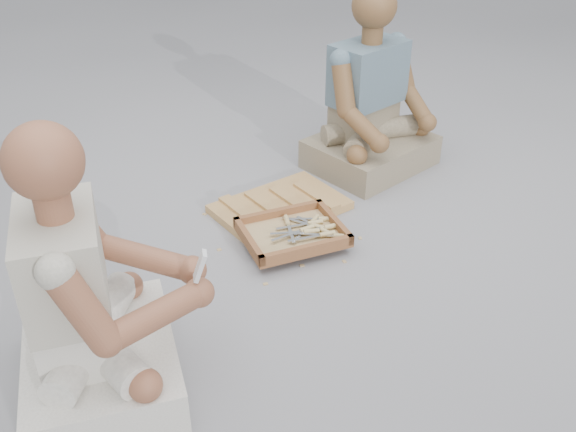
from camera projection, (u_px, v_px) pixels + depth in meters
name	position (u px, v px, depth m)	size (l,w,h in m)	color
ground	(323.00, 298.00, 2.57)	(60.00, 60.00, 0.00)	gray
carved_panel	(280.00, 207.00, 3.14)	(0.61, 0.41, 0.04)	#AB7B42
tool_tray	(292.00, 234.00, 2.87)	(0.45, 0.36, 0.06)	brown
chisel_0	(288.00, 223.00, 2.91)	(0.06, 0.22, 0.02)	silver
chisel_1	(323.00, 235.00, 2.83)	(0.22, 0.03, 0.02)	silver
chisel_2	(321.00, 219.00, 2.96)	(0.21, 0.10, 0.02)	silver
chisel_3	(312.00, 222.00, 2.94)	(0.18, 0.16, 0.02)	silver
chisel_4	(337.00, 236.00, 2.82)	(0.20, 0.12, 0.02)	silver
chisel_5	(323.00, 230.00, 2.87)	(0.10, 0.21, 0.02)	silver
chisel_6	(307.00, 231.00, 2.85)	(0.22, 0.07, 0.02)	silver
chisel_7	(303.00, 230.00, 2.86)	(0.22, 0.06, 0.02)	silver
chisel_8	(327.00, 227.00, 2.88)	(0.22, 0.02, 0.02)	silver
chisel_9	(314.00, 226.00, 2.90)	(0.16, 0.17, 0.02)	silver
chisel_10	(311.00, 223.00, 2.92)	(0.22, 0.03, 0.02)	silver
wood_chip_0	(327.00, 230.00, 3.00)	(0.02, 0.01, 0.00)	tan
wood_chip_1	(219.00, 250.00, 2.86)	(0.02, 0.01, 0.00)	tan
wood_chip_2	(344.00, 262.00, 2.78)	(0.02, 0.01, 0.00)	tan
wood_chip_3	(323.00, 246.00, 2.89)	(0.02, 0.01, 0.00)	tan
wood_chip_4	(215.00, 218.00, 3.09)	(0.02, 0.01, 0.00)	tan
wood_chip_5	(304.00, 198.00, 3.26)	(0.02, 0.01, 0.00)	tan
wood_chip_6	(302.00, 266.00, 2.76)	(0.02, 0.01, 0.00)	tan
wood_chip_7	(266.00, 284.00, 2.65)	(0.02, 0.01, 0.00)	tan
wood_chip_8	(346.00, 239.00, 2.94)	(0.02, 0.01, 0.00)	tan
wood_chip_9	(334.00, 232.00, 2.99)	(0.02, 0.01, 0.00)	tan
wood_chip_10	(205.00, 214.00, 3.12)	(0.02, 0.01, 0.00)	tan
wood_chip_11	(305.00, 242.00, 2.92)	(0.02, 0.01, 0.00)	tan
wood_chip_12	(266.00, 262.00, 2.78)	(0.02, 0.01, 0.00)	tan
wood_chip_13	(320.00, 193.00, 3.30)	(0.02, 0.01, 0.00)	tan
wood_chip_14	(360.00, 238.00, 2.94)	(0.02, 0.01, 0.00)	tan
wood_chip_15	(313.00, 220.00, 3.08)	(0.02, 0.01, 0.00)	tan
craftsman	(89.00, 307.00, 2.02)	(0.65, 0.64, 0.96)	silver
companion	(371.00, 110.00, 3.41)	(0.76, 0.68, 0.97)	gray
mobile_phone	(200.00, 266.00, 2.00)	(0.06, 0.05, 0.10)	silver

